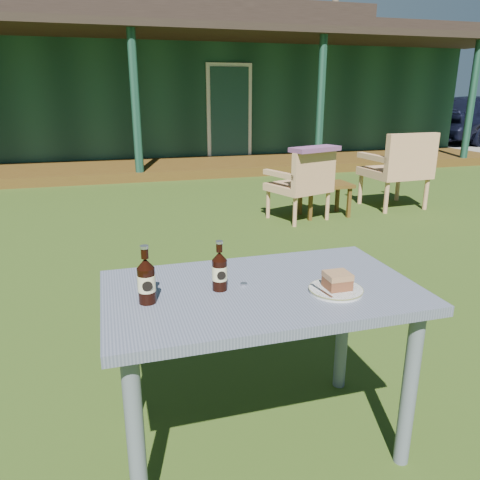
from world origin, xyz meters
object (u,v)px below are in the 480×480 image
object	(u,v)px
armchair_left	(303,181)
plate	(336,290)
cola_bottle_near	(220,271)
side_table	(325,188)
armchair_right	(400,166)
cola_bottle_far	(146,280)
cafe_table	(261,311)
cake_slice	(337,280)

from	to	relation	value
armchair_left	plate	bearing A→B (deg)	-111.66
cola_bottle_near	side_table	size ratio (longest dim) A/B	0.33
armchair_right	side_table	size ratio (longest dim) A/B	1.61
plate	cola_bottle_far	bearing A→B (deg)	171.70
cafe_table	plate	xyz separation A→B (m)	(0.26, -0.12, 0.11)
cafe_table	cola_bottle_near	size ratio (longest dim) A/B	6.15
cake_slice	armchair_left	bearing A→B (deg)	68.41
cake_slice	cola_bottle_near	xyz separation A→B (m)	(-0.42, 0.14, 0.03)
cake_slice	armchair_left	xyz separation A→B (m)	(1.37, 3.45, -0.30)
cola_bottle_far	armchair_left	size ratio (longest dim) A/B	0.26
cafe_table	armchair_right	distance (m)	4.68
cake_slice	armchair_left	size ratio (longest dim) A/B	0.11
cake_slice	cola_bottle_far	bearing A→B (deg)	171.94
armchair_left	cafe_table	bearing A→B (deg)	-116.01
cafe_table	side_table	world-z (taller)	cafe_table
cafe_table	armchair_right	world-z (taller)	armchair_right
cola_bottle_near	armchair_left	world-z (taller)	cola_bottle_near
cola_bottle_far	cafe_table	bearing A→B (deg)	2.44
armchair_left	side_table	bearing A→B (deg)	18.51
cake_slice	armchair_left	world-z (taller)	armchair_left
cafe_table	armchair_right	xyz separation A→B (m)	(3.04, 3.56, -0.07)
cafe_table	cake_slice	xyz separation A→B (m)	(0.26, -0.12, 0.15)
armchair_left	cola_bottle_near	bearing A→B (deg)	-118.34
plate	cola_bottle_far	xyz separation A→B (m)	(-0.69, 0.10, 0.08)
cola_bottle_far	armchair_right	xyz separation A→B (m)	(3.48, 3.58, -0.26)
cake_slice	cola_bottle_near	world-z (taller)	cola_bottle_near
plate	armchair_left	bearing A→B (deg)	68.34
plate	cola_bottle_near	world-z (taller)	cola_bottle_near
cake_slice	armchair_right	world-z (taller)	armchair_right
plate	cake_slice	world-z (taller)	cake_slice
armchair_left	side_table	size ratio (longest dim) A/B	1.37
cake_slice	cola_bottle_far	world-z (taller)	cola_bottle_far
plate	cake_slice	distance (m)	0.04
side_table	armchair_right	bearing A→B (deg)	5.85
armchair_left	armchair_right	bearing A→B (deg)	8.96
cake_slice	cafe_table	bearing A→B (deg)	155.82
cola_bottle_far	armchair_left	bearing A→B (deg)	58.40
cola_bottle_near	cake_slice	bearing A→B (deg)	-18.20
cola_bottle_near	armchair_left	xyz separation A→B (m)	(1.79, 3.31, -0.34)
cafe_table	cake_slice	bearing A→B (deg)	-24.18
cola_bottle_near	side_table	bearing A→B (deg)	58.21
plate	cola_bottle_near	size ratio (longest dim) A/B	1.05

